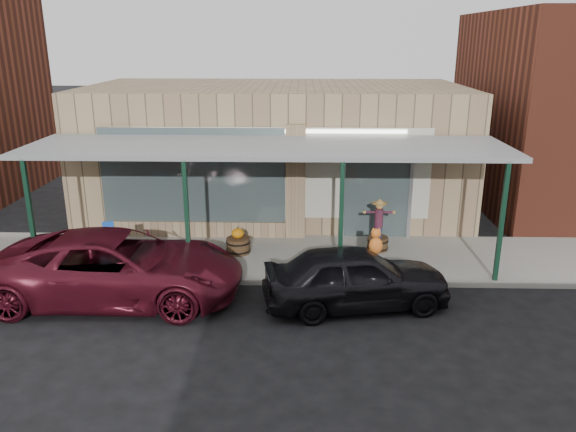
{
  "coord_description": "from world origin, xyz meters",
  "views": [
    {
      "loc": [
        0.9,
        -10.26,
        5.66
      ],
      "look_at": [
        0.55,
        2.6,
        1.56
      ],
      "focal_mm": 35.0,
      "sensor_mm": 36.0,
      "label": 1
    }
  ],
  "objects_px": {
    "handicap_sign": "(109,239)",
    "barrel_scarecrow": "(378,233)",
    "barrel_pumpkin": "(238,244)",
    "car_maroon": "(118,267)",
    "parked_sedan": "(356,277)"
  },
  "relations": [
    {
      "from": "barrel_pumpkin",
      "to": "parked_sedan",
      "type": "bearing_deg",
      "value": -43.54
    },
    {
      "from": "car_maroon",
      "to": "parked_sedan",
      "type": "bearing_deg",
      "value": -92.3
    },
    {
      "from": "barrel_scarecrow",
      "to": "handicap_sign",
      "type": "xyz_separation_m",
      "value": [
        -6.75,
        -1.61,
        0.34
      ]
    },
    {
      "from": "barrel_scarecrow",
      "to": "parked_sedan",
      "type": "xyz_separation_m",
      "value": [
        -0.86,
        -3.07,
        0.05
      ]
    },
    {
      "from": "handicap_sign",
      "to": "parked_sedan",
      "type": "height_order",
      "value": "parked_sedan"
    },
    {
      "from": "barrel_scarecrow",
      "to": "barrel_pumpkin",
      "type": "height_order",
      "value": "barrel_scarecrow"
    },
    {
      "from": "handicap_sign",
      "to": "car_maroon",
      "type": "distance_m",
      "value": 1.39
    },
    {
      "from": "barrel_pumpkin",
      "to": "parked_sedan",
      "type": "distance_m",
      "value": 4.0
    },
    {
      "from": "handicap_sign",
      "to": "parked_sedan",
      "type": "bearing_deg",
      "value": -38.98
    },
    {
      "from": "barrel_scarecrow",
      "to": "handicap_sign",
      "type": "distance_m",
      "value": 6.94
    },
    {
      "from": "barrel_scarecrow",
      "to": "car_maroon",
      "type": "relative_size",
      "value": 0.26
    },
    {
      "from": "barrel_scarecrow",
      "to": "car_maroon",
      "type": "distance_m",
      "value": 6.79
    },
    {
      "from": "handicap_sign",
      "to": "barrel_scarecrow",
      "type": "bearing_deg",
      "value": -11.59
    },
    {
      "from": "barrel_scarecrow",
      "to": "barrel_pumpkin",
      "type": "relative_size",
      "value": 1.94
    },
    {
      "from": "parked_sedan",
      "to": "car_maroon",
      "type": "bearing_deg",
      "value": 77.68
    }
  ]
}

